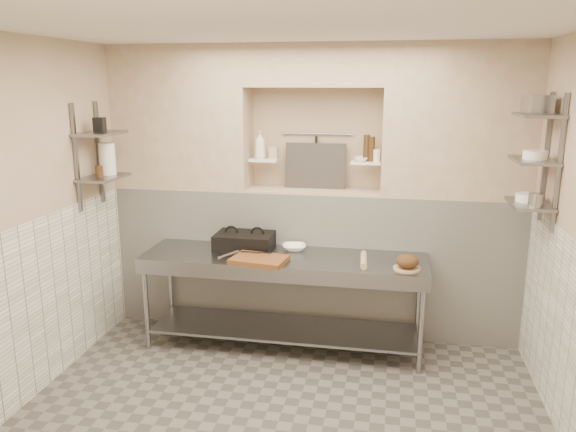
% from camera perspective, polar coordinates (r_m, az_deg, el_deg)
% --- Properties ---
extents(floor, '(4.00, 3.90, 0.10)m').
position_cam_1_polar(floor, '(4.46, -0.98, -20.65)').
color(floor, '#615B56').
rests_on(floor, ground).
extents(ceiling, '(4.00, 3.90, 0.10)m').
position_cam_1_polar(ceiling, '(3.71, -1.17, 19.65)').
color(ceiling, silver).
rests_on(ceiling, ground).
extents(wall_left, '(0.10, 3.90, 2.80)m').
position_cam_1_polar(wall_left, '(4.69, -26.41, -0.90)').
color(wall_left, '#BCA68F').
rests_on(wall_left, ground).
extents(wall_back, '(4.00, 0.10, 2.80)m').
position_cam_1_polar(wall_back, '(5.76, 2.97, 2.95)').
color(wall_back, '#BCA68F').
rests_on(wall_back, ground).
extents(wall_front, '(4.00, 0.10, 2.80)m').
position_cam_1_polar(wall_front, '(2.07, -12.94, -17.46)').
color(wall_front, '#BCA68F').
rests_on(wall_front, ground).
extents(backwall_lower, '(4.00, 0.40, 1.40)m').
position_cam_1_polar(backwall_lower, '(5.69, 2.55, -4.45)').
color(backwall_lower, white).
rests_on(backwall_lower, floor).
extents(alcove_sill, '(1.30, 0.40, 0.02)m').
position_cam_1_polar(alcove_sill, '(5.51, 2.62, 2.59)').
color(alcove_sill, '#BCA68F').
rests_on(alcove_sill, backwall_lower).
extents(backwall_pillar_left, '(1.35, 0.40, 1.40)m').
position_cam_1_polar(backwall_pillar_left, '(5.76, -10.66, 9.76)').
color(backwall_pillar_left, '#BCA68F').
rests_on(backwall_pillar_left, backwall_lower).
extents(backwall_pillar_right, '(1.35, 0.40, 1.40)m').
position_cam_1_polar(backwall_pillar_right, '(5.40, 16.94, 9.19)').
color(backwall_pillar_right, '#BCA68F').
rests_on(backwall_pillar_right, backwall_lower).
extents(backwall_header, '(1.30, 0.40, 0.40)m').
position_cam_1_polar(backwall_header, '(5.42, 2.76, 15.04)').
color(backwall_header, '#BCA68F').
rests_on(backwall_header, backwall_lower).
extents(wainscot_left, '(0.02, 3.90, 1.40)m').
position_cam_1_polar(wainscot_left, '(4.86, -24.97, -8.95)').
color(wainscot_left, white).
rests_on(wainscot_left, floor).
extents(alcove_shelf_left, '(0.28, 0.16, 0.02)m').
position_cam_1_polar(alcove_shelf_left, '(5.56, -2.48, 5.71)').
color(alcove_shelf_left, white).
rests_on(alcove_shelf_left, backwall_lower).
extents(alcove_shelf_right, '(0.28, 0.16, 0.02)m').
position_cam_1_polar(alcove_shelf_right, '(5.42, 7.92, 5.39)').
color(alcove_shelf_right, white).
rests_on(alcove_shelf_right, backwall_lower).
extents(utensil_rail, '(0.70, 0.02, 0.02)m').
position_cam_1_polar(utensil_rail, '(5.61, 2.93, 8.34)').
color(utensil_rail, gray).
rests_on(utensil_rail, wall_back).
extents(hanging_steel, '(0.02, 0.02, 0.30)m').
position_cam_1_polar(hanging_steel, '(5.60, 2.88, 6.59)').
color(hanging_steel, black).
rests_on(hanging_steel, utensil_rail).
extents(splash_panel, '(0.60, 0.08, 0.45)m').
position_cam_1_polar(splash_panel, '(5.57, 2.79, 5.10)').
color(splash_panel, '#383330').
rests_on(splash_panel, alcove_sill).
extents(shelf_rail_left_a, '(0.03, 0.03, 0.95)m').
position_cam_1_polar(shelf_rail_left_a, '(5.61, -18.61, 6.12)').
color(shelf_rail_left_a, slate).
rests_on(shelf_rail_left_a, wall_left).
extents(shelf_rail_left_b, '(0.03, 0.03, 0.95)m').
position_cam_1_polar(shelf_rail_left_b, '(5.27, -20.71, 5.52)').
color(shelf_rail_left_b, slate).
rests_on(shelf_rail_left_b, wall_left).
extents(wall_shelf_left_lower, '(0.30, 0.50, 0.02)m').
position_cam_1_polar(wall_shelf_left_lower, '(5.40, -18.22, 3.74)').
color(wall_shelf_left_lower, slate).
rests_on(wall_shelf_left_lower, wall_left).
extents(wall_shelf_left_upper, '(0.30, 0.50, 0.03)m').
position_cam_1_polar(wall_shelf_left_upper, '(5.35, -18.54, 7.96)').
color(wall_shelf_left_upper, slate).
rests_on(wall_shelf_left_upper, wall_left).
extents(shelf_rail_right_a, '(0.03, 0.03, 1.05)m').
position_cam_1_polar(shelf_rail_right_a, '(5.05, 24.70, 5.42)').
color(shelf_rail_right_a, slate).
rests_on(shelf_rail_right_a, wall_right).
extents(shelf_rail_right_b, '(0.03, 0.03, 1.05)m').
position_cam_1_polar(shelf_rail_right_b, '(4.67, 25.84, 4.74)').
color(shelf_rail_right_b, slate).
rests_on(shelf_rail_right_b, wall_right).
extents(wall_shelf_right_lower, '(0.30, 0.50, 0.02)m').
position_cam_1_polar(wall_shelf_right_lower, '(4.88, 23.31, 1.14)').
color(wall_shelf_right_lower, slate).
rests_on(wall_shelf_right_lower, wall_right).
extents(wall_shelf_right_mid, '(0.30, 0.50, 0.02)m').
position_cam_1_polar(wall_shelf_right_mid, '(4.83, 23.69, 5.20)').
color(wall_shelf_right_mid, slate).
rests_on(wall_shelf_right_mid, wall_right).
extents(wall_shelf_right_upper, '(0.30, 0.50, 0.03)m').
position_cam_1_polar(wall_shelf_right_upper, '(4.79, 24.09, 9.33)').
color(wall_shelf_right_upper, slate).
rests_on(wall_shelf_right_upper, wall_right).
extents(prep_table, '(2.60, 0.70, 0.90)m').
position_cam_1_polar(prep_table, '(5.21, -0.47, -6.82)').
color(prep_table, gray).
rests_on(prep_table, floor).
extents(panini_press, '(0.54, 0.40, 0.15)m').
position_cam_1_polar(panini_press, '(5.38, -4.43, -2.51)').
color(panini_press, black).
rests_on(panini_press, prep_table).
extents(cutting_board, '(0.51, 0.39, 0.04)m').
position_cam_1_polar(cutting_board, '(4.97, -2.95, -4.46)').
color(cutting_board, brown).
rests_on(cutting_board, prep_table).
extents(knife_blade, '(0.28, 0.03, 0.01)m').
position_cam_1_polar(knife_blade, '(5.08, -3.27, -3.73)').
color(knife_blade, gray).
rests_on(knife_blade, cutting_board).
extents(tongs, '(0.13, 0.24, 0.02)m').
position_cam_1_polar(tongs, '(5.02, -6.05, -3.91)').
color(tongs, gray).
rests_on(tongs, cutting_board).
extents(mixing_bowl, '(0.26, 0.26, 0.05)m').
position_cam_1_polar(mixing_bowl, '(5.30, 0.64, -3.21)').
color(mixing_bowl, white).
rests_on(mixing_bowl, prep_table).
extents(rolling_pin, '(0.08, 0.38, 0.06)m').
position_cam_1_polar(rolling_pin, '(4.98, 7.70, -4.44)').
color(rolling_pin, tan).
rests_on(rolling_pin, prep_table).
extents(bread_board, '(0.23, 0.23, 0.01)m').
position_cam_1_polar(bread_board, '(4.89, 11.99, -5.23)').
color(bread_board, tan).
rests_on(bread_board, prep_table).
extents(bread_loaf, '(0.19, 0.19, 0.12)m').
position_cam_1_polar(bread_loaf, '(4.87, 12.02, -4.51)').
color(bread_loaf, '#4C2D19').
rests_on(bread_loaf, bread_board).
extents(bottle_soap, '(0.12, 0.12, 0.27)m').
position_cam_1_polar(bottle_soap, '(5.53, -2.86, 7.23)').
color(bottle_soap, white).
rests_on(bottle_soap, alcove_shelf_left).
extents(jar_alcove, '(0.08, 0.08, 0.12)m').
position_cam_1_polar(jar_alcove, '(5.53, -1.46, 6.43)').
color(jar_alcove, '#BCA68F').
rests_on(jar_alcove, alcove_shelf_left).
extents(bowl_alcove, '(0.14, 0.14, 0.04)m').
position_cam_1_polar(bowl_alcove, '(5.42, 7.41, 5.75)').
color(bowl_alcove, white).
rests_on(bowl_alcove, alcove_shelf_right).
extents(condiment_a, '(0.06, 0.06, 0.23)m').
position_cam_1_polar(condiment_a, '(5.41, 8.49, 6.74)').
color(condiment_a, '#382412').
rests_on(condiment_a, alcove_shelf_right).
extents(condiment_b, '(0.06, 0.06, 0.25)m').
position_cam_1_polar(condiment_b, '(5.42, 7.98, 6.86)').
color(condiment_b, '#382412').
rests_on(condiment_b, alcove_shelf_right).
extents(condiment_c, '(0.07, 0.07, 0.12)m').
position_cam_1_polar(condiment_c, '(5.40, 9.01, 6.08)').
color(condiment_c, white).
rests_on(condiment_c, alcove_shelf_right).
extents(jug_left, '(0.15, 0.15, 0.29)m').
position_cam_1_polar(jug_left, '(5.46, -17.88, 5.55)').
color(jug_left, white).
rests_on(jug_left, wall_shelf_left_lower).
extents(jar_left, '(0.07, 0.07, 0.11)m').
position_cam_1_polar(jar_left, '(5.33, -18.63, 4.30)').
color(jar_left, '#382412').
rests_on(jar_left, wall_shelf_left_lower).
extents(box_left_upper, '(0.10, 0.10, 0.13)m').
position_cam_1_polar(box_left_upper, '(5.35, -18.60, 8.78)').
color(box_left_upper, black).
rests_on(box_left_upper, wall_shelf_left_upper).
extents(bowl_right, '(0.20, 0.20, 0.06)m').
position_cam_1_polar(bowl_right, '(4.91, 23.26, 1.73)').
color(bowl_right, white).
rests_on(bowl_right, wall_shelf_right_lower).
extents(canister_right, '(0.11, 0.11, 0.11)m').
position_cam_1_polar(canister_right, '(4.69, 23.84, 1.46)').
color(canister_right, gray).
rests_on(canister_right, wall_shelf_right_lower).
extents(bowl_right_mid, '(0.18, 0.18, 0.07)m').
position_cam_1_polar(bowl_right_mid, '(4.80, 23.80, 5.70)').
color(bowl_right_mid, white).
rests_on(bowl_right_mid, wall_shelf_right_mid).
extents(basket_right, '(0.22, 0.25, 0.14)m').
position_cam_1_polar(basket_right, '(4.86, 24.00, 10.35)').
color(basket_right, gray).
rests_on(basket_right, wall_shelf_right_upper).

